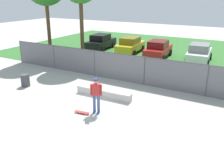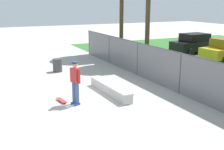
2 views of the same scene
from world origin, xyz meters
The scene contains 7 objects.
ground_plane centered at (0.00, 0.00, 0.00)m, with size 80.00×80.00×0.00m, color #ADAAA3.
concrete_ledge centered at (0.59, 1.56, 0.24)m, with size 3.54×0.59×0.47m.
skateboarder centered at (1.32, -0.36, 1.03)m, with size 0.56×0.39×1.84m.
skateboard centered at (0.73, -0.83, 0.07)m, with size 0.82×0.32×0.09m.
chainlink_fence centered at (0.00, 4.53, 1.06)m, with size 19.70×0.07×1.96m.
car_black centered at (-6.47, 12.77, 0.84)m, with size 2.17×4.28×1.66m.
trash_bin centered at (-4.81, 0.51, 0.41)m, with size 0.56×0.56×0.81m, color #3F3F44.
Camera 2 is at (12.41, -3.94, 4.21)m, focal length 46.51 mm.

